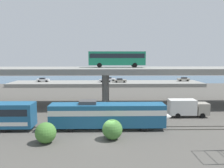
# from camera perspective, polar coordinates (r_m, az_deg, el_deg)

# --- Properties ---
(ground_plane) EXTENTS (260.00, 260.00, 0.00)m
(ground_plane) POSITION_cam_1_polar(r_m,az_deg,el_deg) (30.71, -1.79, -13.16)
(ground_plane) COLOR #4C4944
(rail_strip_near) EXTENTS (110.00, 0.12, 0.12)m
(rail_strip_near) POSITION_cam_1_polar(r_m,az_deg,el_deg) (33.77, -1.74, -11.18)
(rail_strip_near) COLOR #59544C
(rail_strip_near) RESTS_ON ground_plane
(rail_strip_far) EXTENTS (110.00, 0.12, 0.12)m
(rail_strip_far) POSITION_cam_1_polar(r_m,az_deg,el_deg) (35.19, -1.72, -10.43)
(rail_strip_far) COLOR #59544C
(rail_strip_far) RESTS_ON ground_plane
(train_locomotive) EXTENTS (17.56, 3.04, 4.18)m
(train_locomotive) POSITION_cam_1_polar(r_m,az_deg,el_deg) (33.90, 0.28, -7.36)
(train_locomotive) COLOR #1E5984
(train_locomotive) RESTS_ON ground_plane
(highway_overpass) EXTENTS (96.00, 11.31, 8.08)m
(highway_overpass) POSITION_cam_1_polar(r_m,az_deg,el_deg) (48.96, -1.60, 3.16)
(highway_overpass) COLOR gray
(highway_overpass) RESTS_ON ground_plane
(transit_bus_on_overpass) EXTENTS (12.00, 2.68, 3.40)m
(transit_bus_on_overpass) POSITION_cam_1_polar(r_m,az_deg,el_deg) (50.28, 1.23, 6.42)
(transit_bus_on_overpass) COLOR #197A56
(transit_bus_on_overpass) RESTS_ON highway_overpass
(service_truck_east) EXTENTS (6.80, 2.46, 3.04)m
(service_truck_east) POSITION_cam_1_polar(r_m,az_deg,el_deg) (42.70, 17.83, -5.48)
(service_truck_east) COLOR #9E998C
(service_truck_east) RESTS_ON ground_plane
(pier_parking_lot) EXTENTS (68.24, 12.23, 1.21)m
(pier_parking_lot) POSITION_cam_1_polar(r_m,az_deg,el_deg) (84.44, -1.44, 0.10)
(pier_parking_lot) COLOR gray
(pier_parking_lot) RESTS_ON ground_plane
(parked_car_0) EXTENTS (4.30, 1.89, 1.50)m
(parked_car_0) POSITION_cam_1_polar(r_m,az_deg,el_deg) (91.01, 17.08, 1.16)
(parked_car_0) COLOR #9E998C
(parked_car_0) RESTS_ON pier_parking_lot
(parked_car_1) EXTENTS (4.42, 1.87, 1.50)m
(parked_car_1) POSITION_cam_1_polar(r_m,az_deg,el_deg) (83.88, -1.65, 1.00)
(parked_car_1) COLOR #B7B7BC
(parked_car_1) RESTS_ON pier_parking_lot
(parked_car_2) EXTENTS (4.33, 1.88, 1.50)m
(parked_car_2) POSITION_cam_1_polar(r_m,az_deg,el_deg) (88.47, -16.51, 1.02)
(parked_car_2) COLOR silver
(parked_car_2) RESTS_ON pier_parking_lot
(parked_car_3) EXTENTS (4.44, 1.84, 1.50)m
(parked_car_3) POSITION_cam_1_polar(r_m,az_deg,el_deg) (82.72, 1.98, 0.91)
(parked_car_3) COLOR #9E998C
(parked_car_3) RESTS_ON pier_parking_lot
(parked_car_4) EXTENTS (4.12, 1.85, 1.50)m
(parked_car_4) POSITION_cam_1_polar(r_m,az_deg,el_deg) (87.09, -0.62, 1.21)
(parked_car_4) COLOR silver
(parked_car_4) RESTS_ON pier_parking_lot
(harbor_water) EXTENTS (140.00, 36.00, 0.01)m
(harbor_water) POSITION_cam_1_polar(r_m,az_deg,el_deg) (107.37, -1.40, 1.22)
(harbor_water) COLOR #385B7A
(harbor_water) RESTS_ON ground_plane
(shrub_left) EXTENTS (2.55, 2.55, 2.55)m
(shrub_left) POSITION_cam_1_polar(r_m,az_deg,el_deg) (29.93, -15.89, -11.39)
(shrub_left) COLOR #437831
(shrub_left) RESTS_ON ground_plane
(shrub_right) EXTENTS (2.57, 2.57, 2.57)m
(shrub_right) POSITION_cam_1_polar(r_m,az_deg,el_deg) (30.04, 0.08, -11.04)
(shrub_right) COLOR #437935
(shrub_right) RESTS_ON ground_plane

